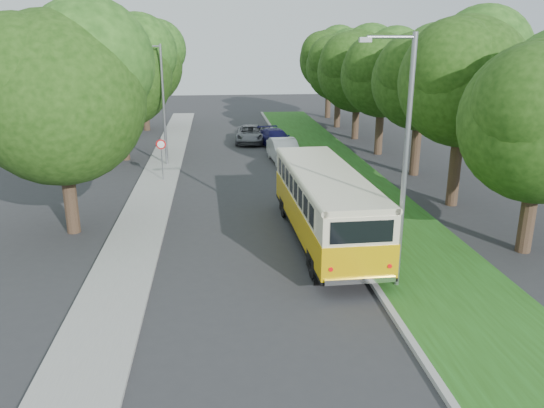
{
  "coord_description": "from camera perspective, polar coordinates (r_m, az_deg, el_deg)",
  "views": [
    {
      "loc": [
        -1.41,
        -17.74,
        7.83
      ],
      "look_at": [
        0.72,
        2.3,
        1.5
      ],
      "focal_mm": 35.0,
      "sensor_mm": 36.0,
      "label": 1
    }
  ],
  "objects": [
    {
      "name": "lamppost_far",
      "position": [
        34.1,
        -11.78,
        10.82
      ],
      "size": [
        1.71,
        0.16,
        7.5
      ],
      "color": "gray",
      "rests_on": "ground"
    },
    {
      "name": "lamppost_near",
      "position": [
        16.6,
        13.91,
        4.9
      ],
      "size": [
        1.71,
        0.16,
        8.0
      ],
      "color": "gray",
      "rests_on": "ground"
    },
    {
      "name": "vintage_bus",
      "position": [
        20.99,
        5.7,
        -0.26
      ],
      "size": [
        2.82,
        10.03,
        2.96
      ],
      "primitive_type": null,
      "rotation": [
        0.0,
        0.0,
        0.03
      ],
      "color": "#DBA806",
      "rests_on": "ground"
    },
    {
      "name": "car_white",
      "position": [
        34.93,
        1.32,
        5.75
      ],
      "size": [
        1.98,
        4.72,
        1.52
      ],
      "primitive_type": "imported",
      "rotation": [
        0.0,
        0.0,
        0.08
      ],
      "color": "silver",
      "rests_on": "ground"
    },
    {
      "name": "warning_sign",
      "position": [
        30.49,
        -11.81,
        5.49
      ],
      "size": [
        0.56,
        0.1,
        2.5
      ],
      "color": "gray",
      "rests_on": "ground"
    },
    {
      "name": "grass_verge",
      "position": [
        25.13,
        11.29,
        -0.91
      ],
      "size": [
        4.5,
        70.0,
        0.13
      ],
      "primitive_type": "cube",
      "color": "#234A13",
      "rests_on": "ground"
    },
    {
      "name": "car_silver",
      "position": [
        27.06,
        3.54,
        2.11
      ],
      "size": [
        1.7,
        4.09,
        1.38
      ],
      "primitive_type": "imported",
      "rotation": [
        0.0,
        0.0,
        0.02
      ],
      "color": "silver",
      "rests_on": "ground"
    },
    {
      "name": "ground",
      "position": [
        19.44,
        -1.4,
        -6.32
      ],
      "size": [
        120.0,
        120.0,
        0.0
      ],
      "primitive_type": "plane",
      "color": "#2C2C2F",
      "rests_on": "ground"
    },
    {
      "name": "treeline",
      "position": [
        36.07,
        1.24,
        14.4
      ],
      "size": [
        24.27,
        41.91,
        9.46
      ],
      "color": "#332319",
      "rests_on": "ground"
    },
    {
      "name": "sidewalk",
      "position": [
        24.27,
        -13.77,
        -1.76
      ],
      "size": [
        2.2,
        70.0,
        0.12
      ],
      "primitive_type": "cube",
      "color": "gray",
      "rests_on": "ground"
    },
    {
      "name": "car_blue",
      "position": [
        39.77,
        0.4,
        7.06
      ],
      "size": [
        2.76,
        4.89,
        1.34
      ],
      "primitive_type": "imported",
      "rotation": [
        0.0,
        0.0,
        0.2
      ],
      "color": "#141353",
      "rests_on": "ground"
    },
    {
      "name": "car_grey",
      "position": [
        41.73,
        -2.35,
        7.53
      ],
      "size": [
        2.65,
        4.96,
        1.32
      ],
      "primitive_type": "imported",
      "rotation": [
        0.0,
        0.0,
        -0.1
      ],
      "color": "slate",
      "rests_on": "ground"
    },
    {
      "name": "curb",
      "position": [
        24.54,
        6.04,
        -1.08
      ],
      "size": [
        0.2,
        70.0,
        0.15
      ],
      "primitive_type": "cube",
      "color": "gray",
      "rests_on": "ground"
    }
  ]
}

